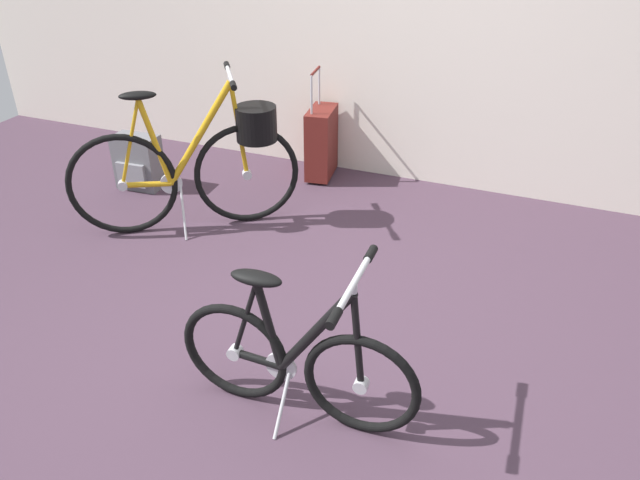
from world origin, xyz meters
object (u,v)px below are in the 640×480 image
at_px(folding_bike_foreground, 295,360).
at_px(rolling_suitcase, 321,142).
at_px(display_bike_left, 203,161).
at_px(backpack_on_floor, 138,162).

relative_size(folding_bike_foreground, rolling_suitcase, 1.29).
distance_m(display_bike_left, backpack_on_floor, 0.88).
distance_m(folding_bike_foreground, backpack_on_floor, 2.59).
relative_size(display_bike_left, backpack_on_floor, 3.09).
bearing_deg(folding_bike_foreground, display_bike_left, 132.83).
height_order(rolling_suitcase, backpack_on_floor, rolling_suitcase).
relative_size(folding_bike_foreground, backpack_on_floor, 2.66).
bearing_deg(display_bike_left, folding_bike_foreground, -47.17).
distance_m(display_bike_left, rolling_suitcase, 1.10).
height_order(display_bike_left, rolling_suitcase, display_bike_left).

